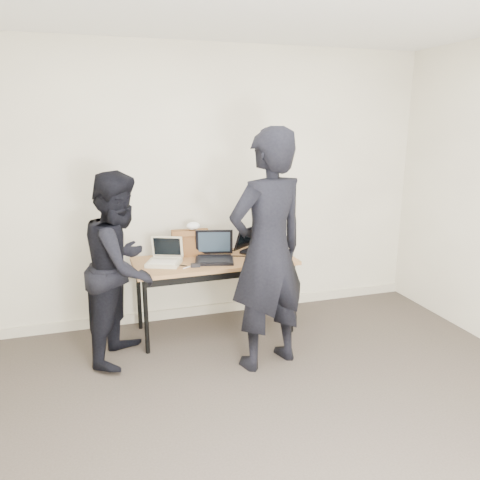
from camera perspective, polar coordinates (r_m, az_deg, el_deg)
name	(u,v)px	position (r m, az deg, el deg)	size (l,w,h in m)	color
room	(309,240)	(2.60, 8.44, -0.02)	(4.60, 4.60, 2.80)	#3F3730
desk	(215,266)	(4.42, -3.09, -3.14)	(1.51, 0.68, 0.72)	olive
laptop_beige	(165,259)	(4.31, -9.16, -2.26)	(0.38, 0.37, 0.24)	beige
laptop_center	(214,254)	(4.37, -3.15, -1.67)	(0.42, 0.41, 0.27)	black
laptop_right	(253,246)	(4.65, 1.58, -0.80)	(0.42, 0.42, 0.22)	black
leather_satchel	(191,242)	(4.54, -6.03, -0.26)	(0.37, 0.20, 0.25)	brown
tissue	(193,226)	(4.51, -5.72, 1.71)	(0.13, 0.10, 0.08)	white
equipment_box	(270,242)	(4.74, 3.71, -0.20)	(0.27, 0.23, 0.16)	black
power_brick	(195,265)	(4.19, -5.46, -3.09)	(0.08, 0.05, 0.03)	black
cables	(219,259)	(4.41, -2.52, -2.29)	(1.15, 0.45, 0.01)	silver
person_typist	(268,252)	(3.73, 3.41, -1.41)	(0.71, 0.47, 1.95)	black
person_observer	(122,267)	(4.03, -14.23, -3.23)	(0.78, 0.61, 1.60)	black
baseboard	(213,309)	(5.02, -3.26, -8.36)	(4.50, 0.03, 0.10)	beige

